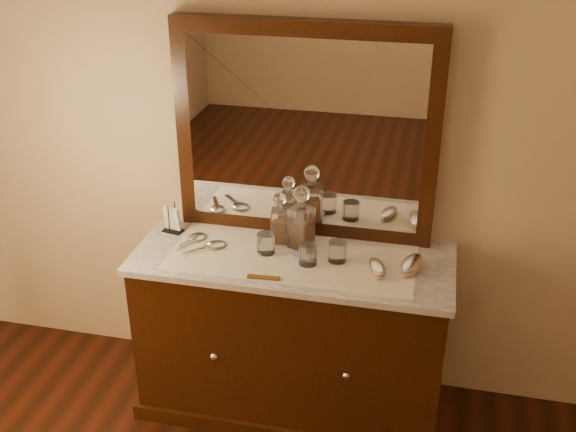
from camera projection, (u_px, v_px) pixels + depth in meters
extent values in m
plane|color=tan|center=(307.00, 118.00, 3.12)|extent=(4.50, 4.50, 0.00)
cube|color=black|center=(293.00, 335.00, 3.30)|extent=(1.40, 0.55, 0.82)
cube|color=black|center=(292.00, 395.00, 3.47)|extent=(1.46, 0.59, 0.08)
sphere|color=silver|center=(214.00, 356.00, 3.10)|extent=(0.04, 0.04, 0.04)
sphere|color=silver|center=(346.00, 376.00, 2.98)|extent=(0.04, 0.04, 0.04)
cube|color=white|center=(293.00, 259.00, 3.11)|extent=(1.44, 0.59, 0.03)
cube|color=black|center=(305.00, 133.00, 3.09)|extent=(1.20, 0.08, 1.00)
cube|color=white|center=(303.00, 135.00, 3.06)|extent=(1.06, 0.01, 0.86)
cube|color=beige|center=(292.00, 258.00, 3.09)|extent=(1.10, 0.45, 0.00)
cylinder|color=white|center=(300.00, 256.00, 3.08)|extent=(0.08, 0.08, 0.01)
cube|color=brown|center=(263.00, 278.00, 2.93)|extent=(0.14, 0.04, 0.01)
cube|color=black|center=(173.00, 231.00, 3.32)|extent=(0.11, 0.07, 0.01)
cylinder|color=black|center=(169.00, 220.00, 3.26)|extent=(0.01, 0.01, 0.14)
cylinder|color=black|center=(175.00, 215.00, 3.31)|extent=(0.01, 0.01, 0.14)
cube|color=white|center=(172.00, 219.00, 3.29)|extent=(0.08, 0.05, 0.12)
cube|color=#9C4816|center=(280.00, 231.00, 3.19)|extent=(0.07, 0.07, 0.11)
cube|color=white|center=(280.00, 226.00, 3.18)|extent=(0.08, 0.08, 0.16)
cylinder|color=white|center=(280.00, 208.00, 3.14)|extent=(0.04, 0.04, 0.03)
sphere|color=white|center=(280.00, 199.00, 3.12)|extent=(0.07, 0.07, 0.06)
cube|color=#9C4816|center=(301.00, 233.00, 3.14)|extent=(0.10, 0.10, 0.14)
cube|color=white|center=(301.00, 227.00, 3.13)|extent=(0.12, 0.12, 0.20)
cylinder|color=white|center=(301.00, 205.00, 3.08)|extent=(0.05, 0.05, 0.03)
sphere|color=white|center=(302.00, 194.00, 3.06)|extent=(0.10, 0.10, 0.08)
ellipsoid|color=tan|center=(377.00, 270.00, 2.97)|extent=(0.11, 0.16, 0.02)
ellipsoid|color=silver|center=(377.00, 266.00, 2.96)|extent=(0.11, 0.16, 0.02)
ellipsoid|color=tan|center=(411.00, 267.00, 2.98)|extent=(0.12, 0.19, 0.03)
ellipsoid|color=silver|center=(412.00, 263.00, 2.97)|extent=(0.12, 0.19, 0.03)
ellipsoid|color=silver|center=(197.00, 237.00, 3.24)|extent=(0.11, 0.12, 0.02)
cube|color=silver|center=(184.00, 245.00, 3.18)|extent=(0.07, 0.12, 0.01)
ellipsoid|color=silver|center=(215.00, 245.00, 3.17)|extent=(0.13, 0.13, 0.02)
cube|color=silver|center=(197.00, 251.00, 3.13)|extent=(0.11, 0.11, 0.01)
cylinder|color=white|center=(266.00, 243.00, 3.11)|extent=(0.08, 0.08, 0.09)
cylinder|color=white|center=(308.00, 254.00, 3.02)|extent=(0.08, 0.08, 0.09)
cylinder|color=white|center=(337.00, 251.00, 3.04)|extent=(0.08, 0.08, 0.09)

